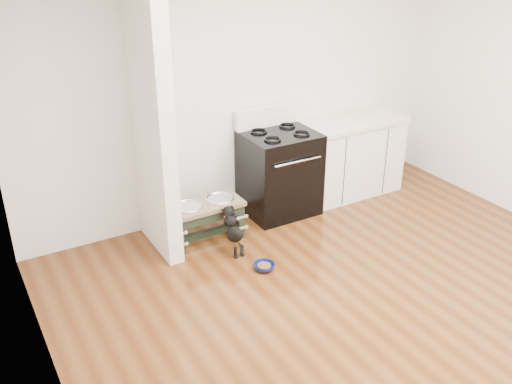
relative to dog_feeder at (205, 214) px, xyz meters
name	(u,v)px	position (x,y,z in m)	size (l,w,h in m)	color
ground	(393,323)	(0.74, -1.99, -0.30)	(5.00, 5.00, 0.00)	#4B250D
room_shell	(418,135)	(0.74, -1.99, 1.32)	(5.00, 5.00, 5.00)	silver
partition_wall	(151,117)	(-0.43, 0.11, 1.05)	(0.15, 0.80, 2.70)	silver
oven_range	(279,171)	(0.99, 0.17, 0.18)	(0.76, 0.69, 1.14)	black
cabinet_run	(349,156)	(1.97, 0.19, 0.16)	(1.24, 0.64, 0.91)	white
dog_feeder	(205,214)	(0.00, 0.00, 0.00)	(0.76, 0.41, 0.43)	black
puppy	(233,229)	(0.14, -0.35, -0.04)	(0.13, 0.39, 0.46)	black
floor_bowl	(264,267)	(0.23, -0.78, -0.27)	(0.24, 0.24, 0.06)	#0C1857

